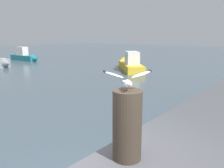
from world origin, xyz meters
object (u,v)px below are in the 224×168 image
(mooring_post, at_px, (127,125))
(seagull, at_px, (128,80))
(boat_teal, at_px, (25,56))
(boat_yellow, at_px, (129,64))

(mooring_post, xyz_separation_m, seagull, (-0.00, -0.00, 0.59))
(boat_teal, bearing_deg, seagull, -117.89)
(mooring_post, height_order, boat_yellow, mooring_post)
(mooring_post, xyz_separation_m, boat_yellow, (13.14, 9.02, -1.13))
(boat_teal, distance_m, boat_yellow, 12.60)
(seagull, relative_size, boat_teal, 0.12)
(boat_teal, height_order, boat_yellow, boat_yellow)
(mooring_post, bearing_deg, seagull, -135.73)
(boat_yellow, bearing_deg, boat_teal, 98.06)
(mooring_post, bearing_deg, boat_teal, 62.11)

